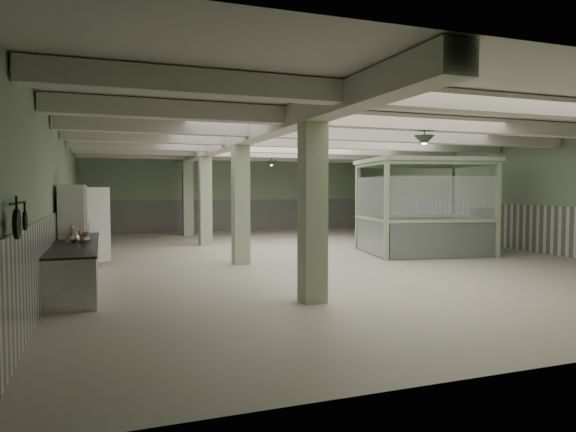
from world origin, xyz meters
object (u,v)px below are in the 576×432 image
object	(u,v)px
guard_booth	(423,191)
filing_cabinet	(483,230)
prep_counter	(76,264)
walkin_cooler	(75,231)

from	to	relation	value
guard_booth	filing_cabinet	size ratio (longest dim) A/B	2.93
prep_counter	filing_cabinet	distance (m)	12.12
prep_counter	filing_cabinet	size ratio (longest dim) A/B	3.63
prep_counter	guard_booth	size ratio (longest dim) A/B	1.24
guard_booth	filing_cabinet	xyz separation A→B (m)	(2.00, -0.39, -1.24)
prep_counter	guard_booth	xyz separation A→B (m)	(9.99, 2.15, 1.49)
prep_counter	guard_booth	distance (m)	10.33
walkin_cooler	filing_cabinet	distance (m)	12.08
prep_counter	filing_cabinet	world-z (taller)	filing_cabinet
guard_booth	filing_cabinet	bearing A→B (deg)	-0.02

